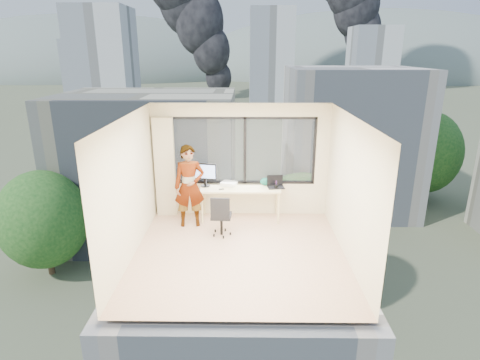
{
  "coord_description": "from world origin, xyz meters",
  "views": [
    {
      "loc": [
        0.1,
        -6.72,
        3.67
      ],
      "look_at": [
        0.0,
        1.0,
        1.15
      ],
      "focal_mm": 29.52,
      "sensor_mm": 36.0,
      "label": 1
    }
  ],
  "objects_px": {
    "game_console": "(229,184)",
    "desk": "(240,203)",
    "chair": "(221,215)",
    "person": "(189,186)",
    "laptop": "(276,183)",
    "handbag": "(265,182)",
    "monitor": "(205,175)"
  },
  "relations": [
    {
      "from": "chair",
      "to": "laptop",
      "type": "xyz_separation_m",
      "value": [
        1.18,
        0.86,
        0.41
      ]
    },
    {
      "from": "game_console",
      "to": "monitor",
      "type": "bearing_deg",
      "value": -154.94
    },
    {
      "from": "desk",
      "to": "monitor",
      "type": "height_order",
      "value": "monitor"
    },
    {
      "from": "desk",
      "to": "monitor",
      "type": "distance_m",
      "value": 1.03
    },
    {
      "from": "chair",
      "to": "desk",
      "type": "bearing_deg",
      "value": 68.99
    },
    {
      "from": "monitor",
      "to": "laptop",
      "type": "height_order",
      "value": "monitor"
    },
    {
      "from": "monitor",
      "to": "laptop",
      "type": "relative_size",
      "value": 1.41
    },
    {
      "from": "handbag",
      "to": "game_console",
      "type": "bearing_deg",
      "value": -168.6
    },
    {
      "from": "person",
      "to": "laptop",
      "type": "relative_size",
      "value": 4.67
    },
    {
      "from": "laptop",
      "to": "chair",
      "type": "bearing_deg",
      "value": -151.24
    },
    {
      "from": "monitor",
      "to": "handbag",
      "type": "height_order",
      "value": "monitor"
    },
    {
      "from": "chair",
      "to": "person",
      "type": "relative_size",
      "value": 0.5
    },
    {
      "from": "laptop",
      "to": "desk",
      "type": "bearing_deg",
      "value": 174.01
    },
    {
      "from": "chair",
      "to": "handbag",
      "type": "distance_m",
      "value": 1.45
    },
    {
      "from": "handbag",
      "to": "laptop",
      "type": "bearing_deg",
      "value": -24.31
    },
    {
      "from": "chair",
      "to": "laptop",
      "type": "distance_m",
      "value": 1.52
    },
    {
      "from": "person",
      "to": "monitor",
      "type": "xyz_separation_m",
      "value": [
        0.3,
        0.46,
        0.12
      ]
    },
    {
      "from": "person",
      "to": "laptop",
      "type": "height_order",
      "value": "person"
    },
    {
      "from": "chair",
      "to": "laptop",
      "type": "height_order",
      "value": "laptop"
    },
    {
      "from": "desk",
      "to": "game_console",
      "type": "relative_size",
      "value": 5.37
    },
    {
      "from": "desk",
      "to": "chair",
      "type": "distance_m",
      "value": 0.93
    },
    {
      "from": "person",
      "to": "handbag",
      "type": "bearing_deg",
      "value": 8.82
    },
    {
      "from": "game_console",
      "to": "desk",
      "type": "bearing_deg",
      "value": -14.13
    },
    {
      "from": "desk",
      "to": "person",
      "type": "distance_m",
      "value": 1.27
    },
    {
      "from": "desk",
      "to": "chair",
      "type": "bearing_deg",
      "value": -114.48
    },
    {
      "from": "desk",
      "to": "laptop",
      "type": "distance_m",
      "value": 0.94
    },
    {
      "from": "desk",
      "to": "monitor",
      "type": "xyz_separation_m",
      "value": [
        -0.8,
        0.11,
        0.65
      ]
    },
    {
      "from": "desk",
      "to": "person",
      "type": "height_order",
      "value": "person"
    },
    {
      "from": "chair",
      "to": "game_console",
      "type": "xyz_separation_m",
      "value": [
        0.12,
        1.02,
        0.34
      ]
    },
    {
      "from": "person",
      "to": "game_console",
      "type": "height_order",
      "value": "person"
    },
    {
      "from": "desk",
      "to": "person",
      "type": "bearing_deg",
      "value": -162.29
    },
    {
      "from": "laptop",
      "to": "handbag",
      "type": "relative_size",
      "value": 1.66
    }
  ]
}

